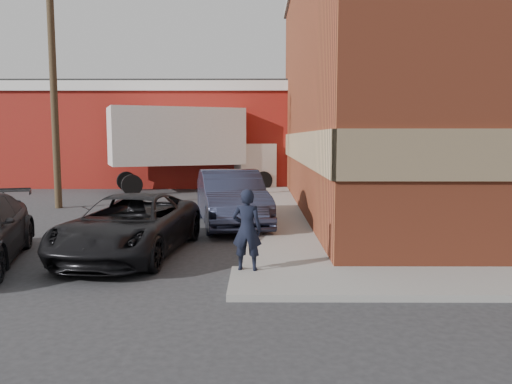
% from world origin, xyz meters
% --- Properties ---
extents(ground, '(90.00, 90.00, 0.00)m').
position_xyz_m(ground, '(0.00, 0.00, 0.00)').
color(ground, '#28282B').
rests_on(ground, ground).
extents(brick_building, '(14.25, 18.25, 9.36)m').
position_xyz_m(brick_building, '(8.50, 9.00, 4.68)').
color(brick_building, brown).
rests_on(brick_building, ground).
extents(sidewalk_west, '(1.80, 18.00, 0.12)m').
position_xyz_m(sidewalk_west, '(0.60, 9.00, 0.06)').
color(sidewalk_west, gray).
rests_on(sidewalk_west, ground).
extents(warehouse, '(16.30, 8.30, 5.60)m').
position_xyz_m(warehouse, '(-6.00, 20.00, 2.81)').
color(warehouse, maroon).
rests_on(warehouse, ground).
extents(utility_pole, '(2.00, 0.26, 9.00)m').
position_xyz_m(utility_pole, '(-7.50, 9.00, 4.75)').
color(utility_pole, '#453522').
rests_on(utility_pole, ground).
extents(man, '(0.61, 0.45, 1.55)m').
position_xyz_m(man, '(-0.20, -0.25, 0.90)').
color(man, black).
rests_on(man, sidewalk_south).
extents(sedan, '(2.64, 5.26, 1.65)m').
position_xyz_m(sedan, '(-0.80, 5.31, 0.83)').
color(sedan, '#292D45').
rests_on(sedan, ground).
extents(suv_a, '(2.80, 5.09, 1.35)m').
position_xyz_m(suv_a, '(-2.86, 1.43, 0.68)').
color(suv_a, black).
rests_on(suv_a, ground).
extents(box_truck, '(8.58, 5.27, 4.08)m').
position_xyz_m(box_truck, '(-3.26, 15.31, 2.35)').
color(box_truck, silver).
rests_on(box_truck, ground).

